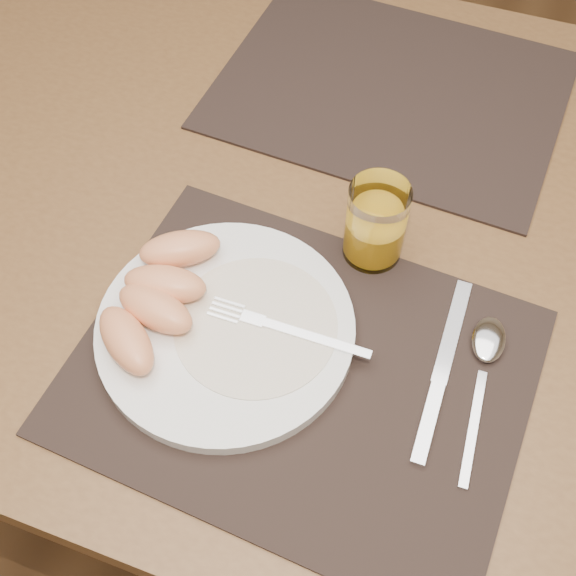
# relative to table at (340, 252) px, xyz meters

# --- Properties ---
(ground) EXTENTS (5.00, 5.00, 0.00)m
(ground) POSITION_rel_table_xyz_m (0.00, 0.00, -0.67)
(ground) COLOR brown
(ground) RESTS_ON ground
(table) EXTENTS (1.40, 0.90, 0.75)m
(table) POSITION_rel_table_xyz_m (0.00, 0.00, 0.00)
(table) COLOR brown
(table) RESTS_ON ground
(placemat_near) EXTENTS (0.47, 0.38, 0.00)m
(placemat_near) POSITION_rel_table_xyz_m (0.02, -0.22, 0.09)
(placemat_near) COLOR black
(placemat_near) RESTS_ON table
(placemat_far) EXTENTS (0.47, 0.38, 0.00)m
(placemat_far) POSITION_rel_table_xyz_m (-0.00, 0.22, 0.09)
(placemat_far) COLOR black
(placemat_far) RESTS_ON table
(plate) EXTENTS (0.27, 0.27, 0.02)m
(plate) POSITION_rel_table_xyz_m (-0.07, -0.21, 0.10)
(plate) COLOR white
(plate) RESTS_ON placemat_near
(plate_dressing) EXTENTS (0.17, 0.17, 0.00)m
(plate_dressing) POSITION_rel_table_xyz_m (-0.04, -0.20, 0.10)
(plate_dressing) COLOR white
(plate_dressing) RESTS_ON plate
(fork) EXTENTS (0.17, 0.02, 0.00)m
(fork) POSITION_rel_table_xyz_m (-0.02, -0.19, 0.11)
(fork) COLOR silver
(fork) RESTS_ON plate
(knife) EXTENTS (0.02, 0.22, 0.01)m
(knife) POSITION_rel_table_xyz_m (0.16, -0.19, 0.09)
(knife) COLOR silver
(knife) RESTS_ON placemat_near
(spoon) EXTENTS (0.04, 0.19, 0.01)m
(spoon) POSITION_rel_table_xyz_m (0.20, -0.14, 0.09)
(spoon) COLOR silver
(spoon) RESTS_ON placemat_near
(juice_glass) EXTENTS (0.07, 0.07, 0.10)m
(juice_glass) POSITION_rel_table_xyz_m (0.05, -0.05, 0.13)
(juice_glass) COLOR white
(juice_glass) RESTS_ON placemat_near
(grapefruit_wedges) EXTENTS (0.11, 0.21, 0.04)m
(grapefruit_wedges) POSITION_rel_table_xyz_m (-0.14, -0.20, 0.12)
(grapefruit_wedges) COLOR #E9955F
(grapefruit_wedges) RESTS_ON plate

